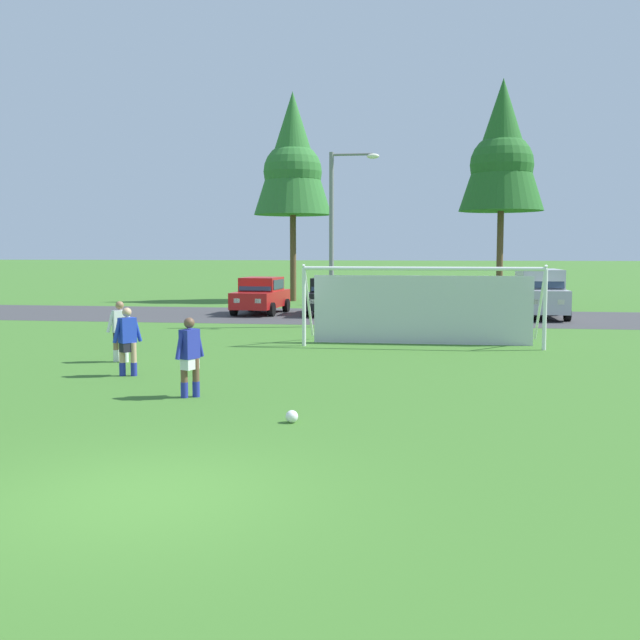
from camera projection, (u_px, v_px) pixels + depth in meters
ground_plane at (323, 345)px, 23.93m from camera, size 400.00×400.00×0.00m
parking_lot_strip at (357, 316)px, 34.19m from camera, size 52.00×8.40×0.01m
soccer_ball at (292, 416)px, 13.08m from camera, size 0.22×0.22×0.22m
soccer_goal at (422, 304)px, 23.78m from camera, size 7.45×2.06×2.57m
player_striker_near at (120, 332)px, 20.16m from camera, size 0.67×0.47×1.64m
player_midfield_center at (128, 342)px, 17.91m from camera, size 0.58×0.58×1.64m
player_defender_far at (190, 357)px, 15.29m from camera, size 0.45×0.67×1.64m
parked_car_slot_far_left at (261, 295)px, 35.54m from camera, size 2.23×4.30×1.72m
parked_car_slot_left at (331, 296)px, 35.07m from camera, size 2.06×4.21×1.72m
parked_car_slot_center_left at (383, 299)px, 32.84m from camera, size 2.12×4.25×1.72m
parked_car_slot_center at (481, 298)px, 33.46m from camera, size 2.24×4.31×1.72m
parked_car_slot_center_right at (539, 293)px, 33.29m from camera, size 2.21×4.64×2.16m
tree_left_edge at (293, 158)px, 43.79m from camera, size 4.56×4.56×12.17m
tree_mid_left at (502, 150)px, 41.48m from camera, size 4.66×4.66×12.42m
street_lamp at (336, 237)px, 29.17m from camera, size 2.00×0.32×6.76m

